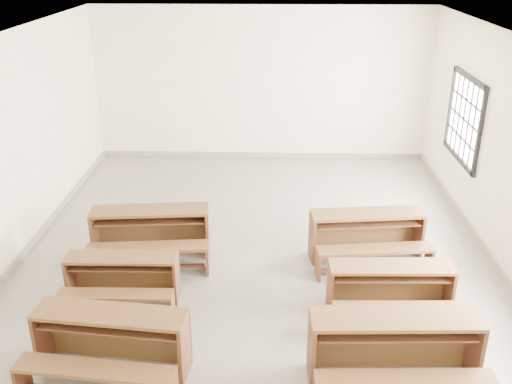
{
  "coord_description": "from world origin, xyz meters",
  "views": [
    {
      "loc": [
        0.22,
        -7.56,
        4.3
      ],
      "look_at": [
        0.0,
        0.0,
        1.0
      ],
      "focal_mm": 40.0,
      "sensor_mm": 36.0,
      "label": 1
    }
  ],
  "objects_px": {
    "desk_set_2": "(151,230)",
    "desk_set_3": "(395,347)",
    "desk_set_4": "(391,287)",
    "desk_set_5": "(367,233)",
    "desk_set_1": "(122,276)",
    "desk_set_0": "(110,339)"
  },
  "relations": [
    {
      "from": "desk_set_2",
      "to": "desk_set_3",
      "type": "xyz_separation_m",
      "value": [
        3.06,
        -2.56,
        0.02
      ]
    },
    {
      "from": "desk_set_4",
      "to": "desk_set_5",
      "type": "xyz_separation_m",
      "value": [
        -0.09,
        1.39,
        0.03
      ]
    },
    {
      "from": "desk_set_1",
      "to": "desk_set_5",
      "type": "bearing_deg",
      "value": 19.01
    },
    {
      "from": "desk_set_4",
      "to": "desk_set_2",
      "type": "bearing_deg",
      "value": 156.02
    },
    {
      "from": "desk_set_2",
      "to": "desk_set_4",
      "type": "height_order",
      "value": "desk_set_2"
    },
    {
      "from": "desk_set_5",
      "to": "desk_set_4",
      "type": "bearing_deg",
      "value": -92.89
    },
    {
      "from": "desk_set_0",
      "to": "desk_set_3",
      "type": "xyz_separation_m",
      "value": [
        3.0,
        -0.07,
        0.03
      ]
    },
    {
      "from": "desk_set_0",
      "to": "desk_set_2",
      "type": "bearing_deg",
      "value": 97.64
    },
    {
      "from": "desk_set_1",
      "to": "desk_set_0",
      "type": "bearing_deg",
      "value": -81.78
    },
    {
      "from": "desk_set_1",
      "to": "desk_set_3",
      "type": "xyz_separation_m",
      "value": [
        3.21,
        -1.42,
        0.09
      ]
    },
    {
      "from": "desk_set_2",
      "to": "desk_set_0",
      "type": "bearing_deg",
      "value": -93.64
    },
    {
      "from": "desk_set_0",
      "to": "desk_set_2",
      "type": "relative_size",
      "value": 0.97
    },
    {
      "from": "desk_set_4",
      "to": "desk_set_3",
      "type": "bearing_deg",
      "value": -100.42
    },
    {
      "from": "desk_set_2",
      "to": "desk_set_3",
      "type": "relative_size",
      "value": 0.99
    },
    {
      "from": "desk_set_0",
      "to": "desk_set_2",
      "type": "height_order",
      "value": "desk_set_2"
    },
    {
      "from": "desk_set_4",
      "to": "desk_set_5",
      "type": "height_order",
      "value": "desk_set_5"
    },
    {
      "from": "desk_set_3",
      "to": "desk_set_4",
      "type": "height_order",
      "value": "desk_set_3"
    },
    {
      "from": "desk_set_0",
      "to": "desk_set_5",
      "type": "relative_size",
      "value": 1.0
    },
    {
      "from": "desk_set_0",
      "to": "desk_set_5",
      "type": "xyz_separation_m",
      "value": [
        3.1,
        2.53,
        -0.0
      ]
    },
    {
      "from": "desk_set_0",
      "to": "desk_set_3",
      "type": "distance_m",
      "value": 3.0
    },
    {
      "from": "desk_set_2",
      "to": "desk_set_5",
      "type": "height_order",
      "value": "desk_set_2"
    },
    {
      "from": "desk_set_3",
      "to": "desk_set_4",
      "type": "relative_size",
      "value": 1.16
    }
  ]
}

